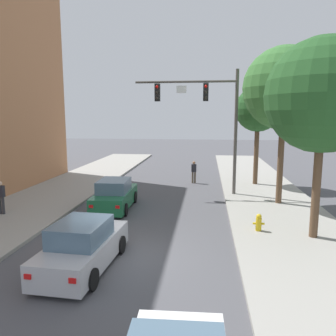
# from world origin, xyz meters

# --- Properties ---
(ground_plane) EXTENTS (120.00, 120.00, 0.00)m
(ground_plane) POSITION_xyz_m (0.00, 0.00, 0.00)
(ground_plane) COLOR #4C4C51
(sidewalk_right) EXTENTS (5.00, 60.00, 0.15)m
(sidewalk_right) POSITION_xyz_m (6.50, 0.00, 0.07)
(sidewalk_right) COLOR #99968E
(sidewalk_right) RESTS_ON ground
(traffic_signal_mast) EXTENTS (6.21, 0.38, 7.50)m
(traffic_signal_mast) POSITION_xyz_m (2.87, 9.46, 5.32)
(traffic_signal_mast) COLOR #514C47
(traffic_signal_mast) RESTS_ON sidewalk_right
(car_lead_green) EXTENTS (1.95, 4.30, 1.60)m
(car_lead_green) POSITION_xyz_m (-1.95, 5.83, 0.72)
(car_lead_green) COLOR #1E663D
(car_lead_green) RESTS_ON ground
(car_following_silver) EXTENTS (2.02, 4.33, 1.60)m
(car_following_silver) POSITION_xyz_m (-1.03, -1.11, 0.72)
(car_following_silver) COLOR #B7B7BC
(car_following_silver) RESTS_ON ground
(pedestrian_sidewalk_left_walker) EXTENTS (0.36, 0.22, 1.64)m
(pedestrian_sidewalk_left_walker) POSITION_xyz_m (-7.07, 3.75, 1.06)
(pedestrian_sidewalk_left_walker) COLOR #333338
(pedestrian_sidewalk_left_walker) RESTS_ON sidewalk_left
(pedestrian_crossing_road) EXTENTS (0.36, 0.22, 1.64)m
(pedestrian_crossing_road) POSITION_xyz_m (1.97, 13.20, 0.91)
(pedestrian_crossing_road) COLOR brown
(pedestrian_crossing_road) RESTS_ON ground
(fire_hydrant) EXTENTS (0.48, 0.24, 0.72)m
(fire_hydrant) POSITION_xyz_m (5.10, 2.77, 0.51)
(fire_hydrant) COLOR gold
(fire_hydrant) RESTS_ON sidewalk_right
(street_tree_nearest) EXTENTS (4.31, 4.31, 7.67)m
(street_tree_nearest) POSITION_xyz_m (7.16, 2.30, 5.65)
(street_tree_nearest) COLOR brown
(street_tree_nearest) RESTS_ON sidewalk_right
(street_tree_second) EXTENTS (4.36, 4.36, 8.39)m
(street_tree_second) POSITION_xyz_m (6.88, 7.52, 6.34)
(street_tree_second) COLOR brown
(street_tree_second) RESTS_ON sidewalk_right
(street_tree_third) EXTENTS (3.12, 3.12, 6.81)m
(street_tree_third) POSITION_xyz_m (6.34, 12.72, 5.35)
(street_tree_third) COLOR brown
(street_tree_third) RESTS_ON sidewalk_right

